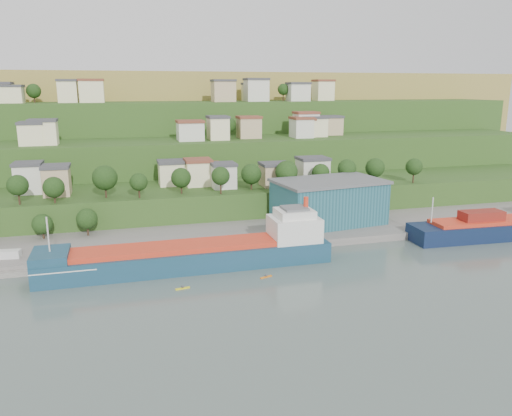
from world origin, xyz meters
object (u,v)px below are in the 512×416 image
object	(u,v)px
caravan	(7,256)
cargo_ship_near	(198,256)
kayak_orange	(266,276)
warehouse	(329,201)

from	to	relation	value
caravan	cargo_ship_near	bearing A→B (deg)	-9.30
kayak_orange	cargo_ship_near	bearing A→B (deg)	123.79
warehouse	kayak_orange	bearing A→B (deg)	-139.40
warehouse	caravan	distance (m)	85.78
cargo_ship_near	kayak_orange	distance (m)	17.15
cargo_ship_near	warehouse	bearing A→B (deg)	27.45
cargo_ship_near	warehouse	xyz separation A→B (m)	(42.13, 22.17, 5.69)
warehouse	caravan	world-z (taller)	warehouse
warehouse	cargo_ship_near	bearing A→B (deg)	-160.22
cargo_ship_near	caravan	bearing A→B (deg)	163.39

